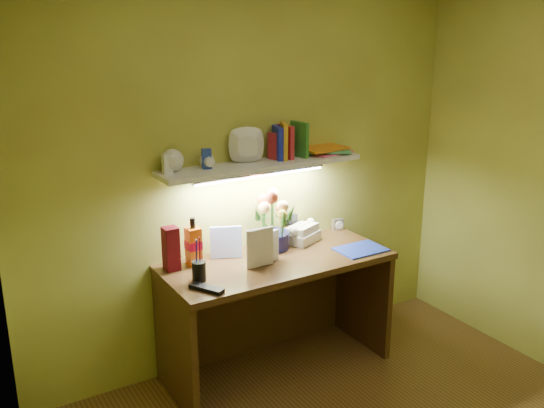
% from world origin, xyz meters
% --- Properties ---
extents(desk, '(1.40, 0.60, 0.75)m').
position_xyz_m(desk, '(0.00, 1.20, 0.38)').
color(desk, '#391E0F').
rests_on(desk, ground).
extents(flower_bouquet, '(0.26, 0.26, 0.37)m').
position_xyz_m(flower_bouquet, '(0.07, 1.37, 0.94)').
color(flower_bouquet, '#0E0F3E').
rests_on(flower_bouquet, desk).
extents(telephone, '(0.27, 0.24, 0.13)m').
position_xyz_m(telephone, '(0.30, 1.38, 0.82)').
color(telephone, white).
rests_on(telephone, desk).
extents(desk_clock, '(0.08, 0.05, 0.08)m').
position_xyz_m(desk_clock, '(0.64, 1.45, 0.79)').
color(desk_clock, silver).
rests_on(desk_clock, desk).
extents(whisky_bottle, '(0.08, 0.08, 0.29)m').
position_xyz_m(whisky_bottle, '(-0.47, 1.38, 0.90)').
color(whisky_bottle, '#B8490B').
rests_on(whisky_bottle, desk).
extents(whisky_box, '(0.08, 0.08, 0.26)m').
position_xyz_m(whisky_box, '(-0.61, 1.38, 0.88)').
color(whisky_box, '#530910').
rests_on(whisky_box, desk).
extents(pen_cup, '(0.09, 0.09, 0.19)m').
position_xyz_m(pen_cup, '(-0.53, 1.16, 0.84)').
color(pen_cup, black).
rests_on(pen_cup, desk).
extents(art_card, '(0.19, 0.11, 0.19)m').
position_xyz_m(art_card, '(-0.25, 1.39, 0.85)').
color(art_card, silver).
rests_on(art_card, desk).
extents(tv_remote, '(0.15, 0.20, 0.02)m').
position_xyz_m(tv_remote, '(-0.56, 1.02, 0.76)').
color(tv_remote, black).
rests_on(tv_remote, desk).
extents(blue_folder, '(0.30, 0.22, 0.01)m').
position_xyz_m(blue_folder, '(0.53, 1.06, 0.75)').
color(blue_folder, '#233DAF').
rests_on(blue_folder, desk).
extents(desk_book_a, '(0.18, 0.03, 0.24)m').
position_xyz_m(desk_book_a, '(-0.23, 1.16, 0.87)').
color(desk_book_a, silver).
rests_on(desk_book_a, desk).
extents(desk_book_b, '(0.14, 0.02, 0.20)m').
position_xyz_m(desk_book_b, '(-0.14, 1.18, 0.85)').
color(desk_book_b, white).
rests_on(desk_book_b, desk).
extents(wall_shelf, '(1.33, 0.32, 0.25)m').
position_xyz_m(wall_shelf, '(0.00, 1.38, 1.34)').
color(wall_shelf, white).
rests_on(wall_shelf, ground).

